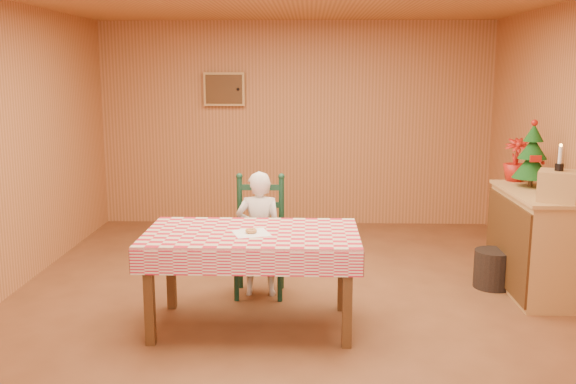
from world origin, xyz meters
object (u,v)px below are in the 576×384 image
(dining_table, at_px, (252,242))
(ladder_chair, at_px, (260,239))
(seated_child, at_px, (259,234))
(shelf_unit, at_px, (535,242))
(christmas_tree, at_px, (532,156))
(storage_bin, at_px, (493,269))
(crate, at_px, (558,186))

(dining_table, xyz_separation_m, ladder_chair, (-0.00, 0.79, -0.18))
(seated_child, height_order, shelf_unit, seated_child)
(shelf_unit, xyz_separation_m, christmas_tree, (0.01, 0.25, 0.74))
(dining_table, relative_size, shelf_unit, 1.34)
(ladder_chair, bearing_deg, storage_bin, 5.43)
(christmas_tree, relative_size, storage_bin, 1.76)
(shelf_unit, relative_size, storage_bin, 3.52)
(shelf_unit, relative_size, christmas_tree, 2.00)
(crate, height_order, christmas_tree, christmas_tree)
(crate, distance_m, storage_bin, 1.07)
(dining_table, bearing_deg, seated_child, 90.00)
(ladder_chair, relative_size, christmas_tree, 1.74)
(crate, bearing_deg, ladder_chair, 173.17)
(ladder_chair, distance_m, seated_child, 0.08)
(shelf_unit, height_order, crate, crate)
(crate, relative_size, storage_bin, 0.85)
(ladder_chair, height_order, seated_child, seated_child)
(seated_child, distance_m, storage_bin, 2.20)
(shelf_unit, bearing_deg, dining_table, -160.27)
(ladder_chair, height_order, storage_bin, ladder_chair)
(ladder_chair, distance_m, christmas_tree, 2.61)
(seated_child, bearing_deg, shelf_unit, -176.33)
(seated_child, relative_size, shelf_unit, 0.91)
(dining_table, height_order, shelf_unit, shelf_unit)
(shelf_unit, bearing_deg, seated_child, -176.33)
(storage_bin, bearing_deg, ladder_chair, -174.57)
(seated_child, xyz_separation_m, christmas_tree, (2.49, 0.41, 0.65))
(seated_child, xyz_separation_m, storage_bin, (2.15, 0.26, -0.39))
(crate, bearing_deg, storage_bin, 123.60)
(dining_table, bearing_deg, shelf_unit, 19.73)
(storage_bin, bearing_deg, crate, -56.40)
(crate, xyz_separation_m, storage_bin, (-0.33, 0.50, -0.88))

